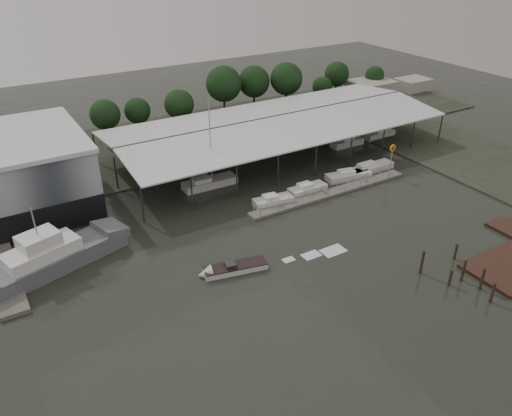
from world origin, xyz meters
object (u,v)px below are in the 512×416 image
shell_fuel_sign (392,154)px  white_sailboat (209,183)px  grey_trawler (53,257)px  speedboat_underway (230,269)px

shell_fuel_sign → white_sailboat: size_ratio=0.39×
shell_fuel_sign → grey_trawler: 51.69m
grey_trawler → white_sailboat: size_ratio=1.34×
grey_trawler → white_sailboat: bearing=5.0°
shell_fuel_sign → speedboat_underway: size_ratio=0.29×
white_sailboat → speedboat_underway: bearing=-108.9°
shell_fuel_sign → speedboat_underway: (-34.40, -9.42, -3.53)m
shell_fuel_sign → grey_trawler: bearing=177.9°
white_sailboat → speedboat_underway: white_sailboat is taller
shell_fuel_sign → white_sailboat: (-26.52, 11.88, -3.26)m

